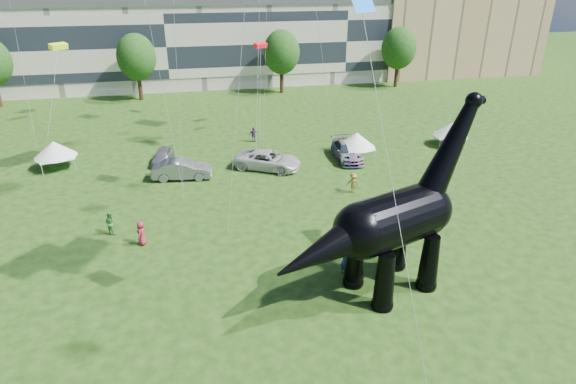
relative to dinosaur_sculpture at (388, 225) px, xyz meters
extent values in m
plane|color=#16330C|center=(-3.69, -4.59, -4.15)|extent=(220.00, 220.00, 0.00)
cube|color=beige|center=(-11.69, 57.41, 1.85)|extent=(78.00, 11.00, 12.00)
cube|color=tan|center=(36.31, 60.41, 6.85)|extent=(28.00, 18.00, 22.00)
cylinder|color=#382314|center=(-15.69, 48.41, -2.55)|extent=(0.56, 0.56, 3.20)
ellipsoid|color=#14380F|center=(-15.69, 48.41, 2.17)|extent=(5.20, 5.20, 6.24)
cylinder|color=#382314|center=(4.31, 48.41, -2.55)|extent=(0.56, 0.56, 3.20)
ellipsoid|color=#14380F|center=(4.31, 48.41, 2.17)|extent=(5.20, 5.20, 6.24)
cylinder|color=#382314|center=(22.31, 48.41, -2.55)|extent=(0.56, 0.56, 3.20)
ellipsoid|color=#14380F|center=(22.31, 48.41, 2.17)|extent=(5.20, 5.20, 6.24)
cone|color=black|center=(-0.59, -1.52, -2.48)|extent=(1.47, 1.47, 3.33)
sphere|color=black|center=(-0.59, -1.52, -3.95)|extent=(1.22, 1.22, 1.22)
cone|color=black|center=(-1.43, 0.78, -2.48)|extent=(1.47, 1.47, 3.33)
sphere|color=black|center=(-1.43, 0.78, -3.95)|extent=(1.22, 1.22, 1.22)
cone|color=black|center=(2.54, -0.38, -2.48)|extent=(1.47, 1.47, 3.33)
sphere|color=black|center=(2.54, -0.38, -3.95)|extent=(1.22, 1.22, 1.22)
cone|color=black|center=(1.71, 1.92, -2.48)|extent=(1.47, 1.47, 3.33)
sphere|color=black|center=(1.71, 1.92, -3.95)|extent=(1.22, 1.22, 1.22)
cylinder|color=black|center=(0.45, 0.16, 0.19)|extent=(5.41, 4.41, 3.00)
sphere|color=black|center=(-1.74, -0.63, 0.19)|extent=(3.00, 3.00, 3.00)
sphere|color=black|center=(2.65, 0.96, 0.19)|extent=(2.89, 2.89, 2.89)
cone|color=black|center=(3.92, 1.42, 3.41)|extent=(4.50, 2.99, 5.89)
sphere|color=black|center=(5.20, 1.89, 5.96)|extent=(0.93, 0.93, 0.93)
cylinder|color=black|center=(5.51, 2.00, 5.90)|extent=(0.90, 0.73, 0.49)
cone|color=black|center=(-3.90, -1.41, -0.18)|extent=(6.32, 4.20, 3.26)
imported|color=#A4A5A9|center=(-12.38, 22.95, -3.48)|extent=(2.33, 4.14, 1.33)
imported|color=slate|center=(-10.68, 18.68, -3.31)|extent=(5.25, 2.34, 1.67)
imported|color=silver|center=(-3.02, 19.32, -3.32)|extent=(6.57, 5.31, 1.66)
imported|color=#595960|center=(4.78, 20.10, -3.34)|extent=(2.61, 5.69, 1.61)
cube|color=white|center=(5.72, 20.33, -3.10)|extent=(3.15, 3.15, 0.11)
cone|color=white|center=(5.72, 20.33, -2.34)|extent=(4.00, 4.00, 1.42)
cylinder|color=#999999|center=(4.55, 18.86, -3.63)|extent=(0.06, 0.06, 1.04)
cylinder|color=#999999|center=(7.19, 19.17, -3.63)|extent=(0.06, 0.06, 1.04)
cylinder|color=#999999|center=(4.25, 21.50, -3.63)|extent=(0.06, 0.06, 1.04)
cylinder|color=#999999|center=(6.89, 21.81, -3.63)|extent=(0.06, 0.06, 1.04)
cube|color=white|center=(16.41, 21.64, -3.15)|extent=(3.38, 3.38, 0.11)
cone|color=white|center=(16.41, 21.64, -2.43)|extent=(4.29, 4.29, 1.36)
cylinder|color=#999999|center=(14.83, 20.79, -3.65)|extent=(0.05, 0.05, 1.00)
cylinder|color=#999999|center=(17.26, 20.06, -3.65)|extent=(0.05, 0.05, 1.00)
cylinder|color=#999999|center=(15.56, 23.22, -3.65)|extent=(0.05, 0.05, 1.00)
cylinder|color=#999999|center=(17.99, 22.49, -3.65)|extent=(0.05, 0.05, 1.00)
cube|color=white|center=(-21.78, 23.67, -3.09)|extent=(3.59, 3.59, 0.12)
cone|color=white|center=(-21.78, 23.67, -2.32)|extent=(4.55, 4.55, 1.45)
cylinder|color=#999999|center=(-22.69, 21.99, -3.62)|extent=(0.06, 0.06, 1.06)
cylinder|color=#999999|center=(-20.10, 22.75, -3.62)|extent=(0.06, 0.06, 1.06)
cylinder|color=#999999|center=(-23.45, 24.58, -3.62)|extent=(0.06, 0.06, 1.06)
cylinder|color=#999999|center=(-20.86, 25.34, -3.62)|extent=(0.06, 0.06, 1.06)
imported|color=#3C8334|center=(-15.63, 9.95, -3.32)|extent=(1.01, 0.99, 1.65)
imported|color=olive|center=(2.80, 12.83, -3.33)|extent=(1.21, 0.94, 1.64)
imported|color=navy|center=(-1.59, 1.93, -3.31)|extent=(0.66, 0.73, 1.67)
imported|color=#4E2B61|center=(-3.15, 27.04, -3.35)|extent=(0.97, 0.46, 1.60)
imported|color=maroon|center=(-13.49, 8.00, -3.31)|extent=(0.75, 0.94, 1.67)
cube|color=#CCF214|center=(-23.57, 40.97, 4.31)|extent=(2.10, 2.04, 0.79)
cube|color=red|center=(-1.45, 31.71, 5.03)|extent=(1.61, 1.37, 0.60)
camera|label=1|loc=(-10.04, -20.81, 12.33)|focal=30.00mm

